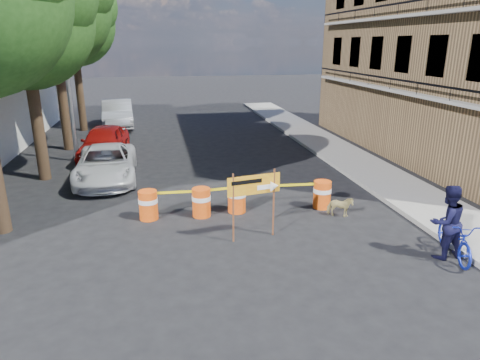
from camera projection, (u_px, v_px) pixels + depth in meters
name	position (u px, v px, depth m)	size (l,w,h in m)	color
ground	(252.00, 242.00, 11.54)	(120.00, 120.00, 0.00)	black
sidewalk_east	(363.00, 167.00, 18.24)	(2.40, 40.00, 0.15)	gray
apartment_building	(474.00, 22.00, 19.34)	(8.00, 16.00, 12.00)	olive
tree_mid_a	(24.00, 16.00, 15.03)	(5.25, 5.00, 8.68)	#332316
tree_mid_b	(53.00, 6.00, 19.49)	(5.67, 5.40, 9.62)	#332316
tree_far	(73.00, 22.00, 24.31)	(5.04, 4.80, 8.84)	#332316
streetlamp	(67.00, 61.00, 18.01)	(1.25, 0.18, 8.00)	gray
barrel_far_left	(148.00, 204.00, 12.90)	(0.58, 0.58, 0.90)	#E54B0D
barrel_mid_left	(201.00, 202.00, 13.12)	(0.58, 0.58, 0.90)	#E54B0D
barrel_mid_right	(237.00, 198.00, 13.45)	(0.58, 0.58, 0.90)	#E54B0D
barrel_far_right	(322.00, 194.00, 13.80)	(0.58, 0.58, 0.90)	#E54B0D
detour_sign	(261.00, 189.00, 11.39)	(1.48, 0.39, 1.92)	#592D19
pedestrian	(447.00, 222.00, 10.45)	(0.92, 0.72, 1.89)	black
bicycle	(458.00, 220.00, 10.49)	(0.68, 1.03, 1.96)	#1627B6
dog	(340.00, 207.00, 13.11)	(0.35, 0.78, 0.65)	tan
suv_white	(106.00, 164.00, 16.49)	(2.20, 4.77, 1.33)	silver
sedan_red	(104.00, 142.00, 19.68)	(1.78, 4.41, 1.50)	#990F0C
sedan_silver	(118.00, 114.00, 27.01)	(1.79, 5.12, 1.69)	silver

